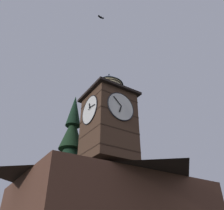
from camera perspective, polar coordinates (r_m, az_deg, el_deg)
building_main at (r=19.31m, az=-1.64°, el=-24.29°), size 13.83×12.17×7.39m
clock_tower at (r=22.33m, az=-0.89°, el=-3.50°), size 4.84×4.84×10.06m
pine_tree_behind at (r=23.68m, az=-11.02°, el=-17.66°), size 5.21×5.21×16.35m
moon at (r=63.61m, az=-12.01°, el=-16.36°), size 1.76×1.76×1.76m
flying_bird_high at (r=24.61m, az=-2.80°, el=21.03°), size 0.66×0.24×0.15m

